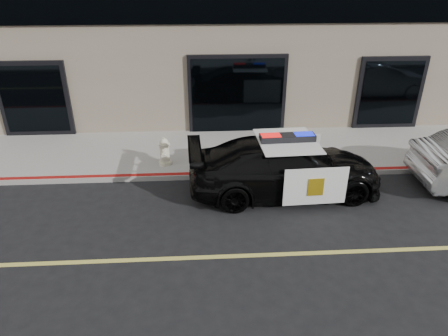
{
  "coord_description": "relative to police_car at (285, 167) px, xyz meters",
  "views": [
    {
      "loc": [
        -2.28,
        -6.7,
        5.5
      ],
      "look_at": [
        -1.75,
        2.2,
        1.0
      ],
      "focal_mm": 32.0,
      "sensor_mm": 36.0,
      "label": 1
    }
  ],
  "objects": [
    {
      "name": "sidewalk_n",
      "position": [
        0.09,
        2.59,
        -0.68
      ],
      "size": [
        60.0,
        3.5,
        0.15
      ],
      "primitive_type": "cube",
      "color": "gray",
      "rests_on": "ground"
    },
    {
      "name": "ground",
      "position": [
        0.09,
        -2.66,
        -0.75
      ],
      "size": [
        120.0,
        120.0,
        0.0
      ],
      "primitive_type": "plane",
      "color": "black",
      "rests_on": "ground"
    },
    {
      "name": "fire_hydrant",
      "position": [
        -3.32,
        1.58,
        -0.2
      ],
      "size": [
        0.39,
        0.54,
        0.86
      ],
      "color": "beige",
      "rests_on": "sidewalk_n"
    },
    {
      "name": "police_car",
      "position": [
        0.0,
        0.0,
        0.0
      ],
      "size": [
        2.61,
        5.31,
        1.68
      ],
      "color": "black",
      "rests_on": "ground"
    }
  ]
}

